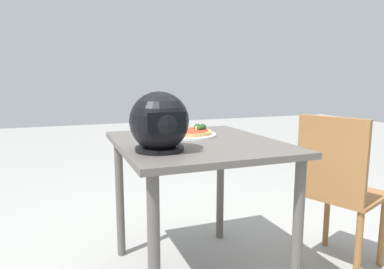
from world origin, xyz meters
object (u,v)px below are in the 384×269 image
object	(u,v)px
chair_side	(337,186)
motorcycle_helmet	(159,123)
dining_table	(196,161)
pizza	(189,131)

from	to	relation	value
chair_side	motorcycle_helmet	bearing A→B (deg)	-0.60
dining_table	chair_side	world-z (taller)	chair_side
dining_table	motorcycle_helmet	bearing A→B (deg)	36.91
motorcycle_helmet	chair_side	size ratio (longest dim) A/B	0.29
motorcycle_helmet	dining_table	bearing A→B (deg)	-143.09
motorcycle_helmet	chair_side	bearing A→B (deg)	179.40
pizza	motorcycle_helmet	distance (m)	0.44
dining_table	chair_side	distance (m)	0.81
dining_table	pizza	size ratio (longest dim) A/B	3.62
pizza	chair_side	xyz separation A→B (m)	(-0.75, 0.35, -0.30)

